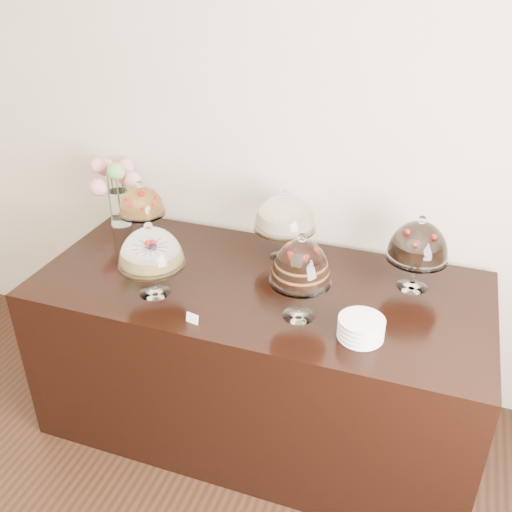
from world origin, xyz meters
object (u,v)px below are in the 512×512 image
(flower_vase, at_px, (116,184))
(cake_stand_cheesecake, at_px, (285,215))
(plate_stack, at_px, (361,329))
(cake_stand_choco_layer, at_px, (301,265))
(display_counter, at_px, (259,356))
(cake_stand_sugar_sponge, at_px, (151,250))
(cake_stand_dark_choco, at_px, (418,244))
(cake_stand_fruit_tart, at_px, (142,203))

(flower_vase, bearing_deg, cake_stand_cheesecake, -3.39)
(plate_stack, bearing_deg, cake_stand_choco_layer, 166.26)
(display_counter, height_order, plate_stack, plate_stack)
(cake_stand_sugar_sponge, xyz_separation_m, cake_stand_dark_choco, (1.15, 0.46, 0.01))
(cake_stand_choco_layer, distance_m, cake_stand_fruit_tart, 1.09)
(cake_stand_cheesecake, xyz_separation_m, plate_stack, (0.51, -0.56, -0.19))
(cake_stand_sugar_sponge, distance_m, cake_stand_fruit_tart, 0.56)
(cake_stand_fruit_tart, xyz_separation_m, plate_stack, (1.29, -0.49, -0.17))
(cake_stand_dark_choco, bearing_deg, cake_stand_sugar_sponge, -158.02)
(cake_stand_choco_layer, relative_size, cake_stand_fruit_tart, 1.17)
(cake_stand_sugar_sponge, height_order, cake_stand_choco_layer, cake_stand_choco_layer)
(display_counter, xyz_separation_m, cake_stand_dark_choco, (0.70, 0.22, 0.68))
(flower_vase, xyz_separation_m, plate_stack, (1.53, -0.62, -0.20))
(display_counter, height_order, cake_stand_fruit_tart, cake_stand_fruit_tart)
(cake_stand_fruit_tart, bearing_deg, cake_stand_cheesecake, 5.28)
(cake_stand_sugar_sponge, xyz_separation_m, flower_vase, (-0.55, 0.60, 0.02))
(cake_stand_fruit_tart, height_order, plate_stack, cake_stand_fruit_tart)
(plate_stack, bearing_deg, cake_stand_sugar_sponge, 178.65)
(cake_stand_cheesecake, bearing_deg, cake_stand_choco_layer, -65.84)
(cake_stand_choco_layer, bearing_deg, display_counter, 142.44)
(flower_vase, bearing_deg, cake_stand_choco_layer, -23.88)
(cake_stand_fruit_tart, distance_m, flower_vase, 0.27)
(cake_stand_sugar_sponge, bearing_deg, cake_stand_fruit_tart, 123.76)
(cake_stand_cheesecake, height_order, cake_stand_fruit_tart, cake_stand_cheesecake)
(cake_stand_sugar_sponge, relative_size, flower_vase, 0.90)
(cake_stand_cheesecake, bearing_deg, cake_stand_sugar_sponge, -131.59)
(cake_stand_sugar_sponge, relative_size, cake_stand_dark_choco, 0.98)
(cake_stand_sugar_sponge, xyz_separation_m, plate_stack, (0.98, -0.02, -0.18))
(cake_stand_sugar_sponge, xyz_separation_m, cake_stand_cheesecake, (0.48, 0.54, 0.01))
(cake_stand_dark_choco, bearing_deg, cake_stand_cheesecake, 173.72)
(cake_stand_choco_layer, distance_m, cake_stand_dark_choco, 0.61)
(flower_vase, bearing_deg, display_counter, -19.75)
(cake_stand_dark_choco, bearing_deg, cake_stand_fruit_tart, 179.96)
(display_counter, distance_m, cake_stand_dark_choco, 1.01)
(cake_stand_cheesecake, xyz_separation_m, flower_vase, (-1.02, 0.06, 0.01))
(flower_vase, bearing_deg, cake_stand_sugar_sponge, -47.57)
(display_counter, distance_m, cake_stand_sugar_sponge, 0.85)
(cake_stand_dark_choco, relative_size, cake_stand_fruit_tart, 1.07)
(display_counter, height_order, cake_stand_sugar_sponge, cake_stand_sugar_sponge)
(cake_stand_choco_layer, xyz_separation_m, cake_stand_fruit_tart, (-1.01, 0.42, -0.04))
(display_counter, relative_size, cake_stand_sugar_sponge, 5.94)
(cake_stand_fruit_tart, distance_m, plate_stack, 1.39)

